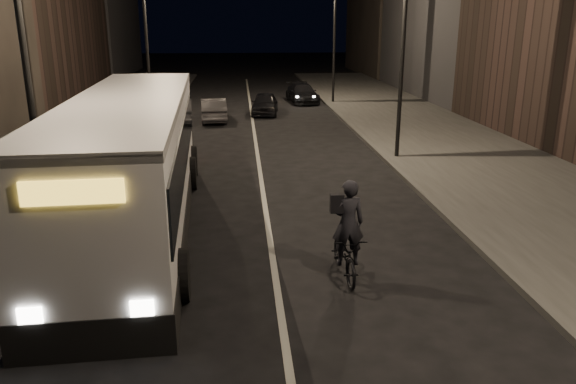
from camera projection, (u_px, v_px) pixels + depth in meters
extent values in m
plane|color=black|center=(281.00, 312.00, 10.90)|extent=(180.00, 180.00, 0.00)
cube|color=#323230|center=(448.00, 146.00, 24.91)|extent=(7.00, 70.00, 0.16)
cube|color=#323230|center=(54.00, 153.00, 23.52)|extent=(7.00, 70.00, 0.16)
cylinder|color=black|center=(402.00, 55.00, 21.57)|extent=(0.16, 0.16, 8.00)
cylinder|color=black|center=(334.00, 40.00, 36.81)|extent=(0.16, 0.16, 8.00)
cylinder|color=black|center=(27.00, 77.00, 13.03)|extent=(0.16, 0.16, 8.00)
cylinder|color=black|center=(147.00, 45.00, 30.18)|extent=(0.16, 0.16, 8.00)
cube|color=silver|center=(133.00, 164.00, 15.04)|extent=(3.41, 13.24, 3.50)
cube|color=black|center=(132.00, 146.00, 14.90)|extent=(3.48, 12.81, 1.26)
cube|color=silver|center=(128.00, 100.00, 14.54)|extent=(3.43, 13.24, 0.20)
cube|color=gold|center=(73.00, 192.00, 8.48)|extent=(1.54, 0.21, 0.38)
cylinder|color=black|center=(36.00, 284.00, 10.87)|extent=(0.44, 1.11, 1.09)
cylinder|color=black|center=(180.00, 275.00, 11.23)|extent=(0.44, 1.11, 1.09)
cylinder|color=black|center=(110.00, 170.00, 19.15)|extent=(0.44, 1.11, 1.09)
cylinder|color=black|center=(191.00, 167.00, 19.51)|extent=(0.44, 1.11, 1.09)
imported|color=black|center=(345.00, 254.00, 12.29)|extent=(0.77, 2.00, 1.04)
imported|color=black|center=(348.00, 223.00, 11.86)|extent=(0.71, 0.48, 1.90)
imported|color=black|center=(265.00, 104.00, 33.61)|extent=(1.84, 3.87, 1.28)
imported|color=#303032|center=(214.00, 110.00, 31.31)|extent=(1.63, 4.00, 1.29)
imported|color=black|center=(302.00, 93.00, 38.46)|extent=(2.16, 4.47, 1.25)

